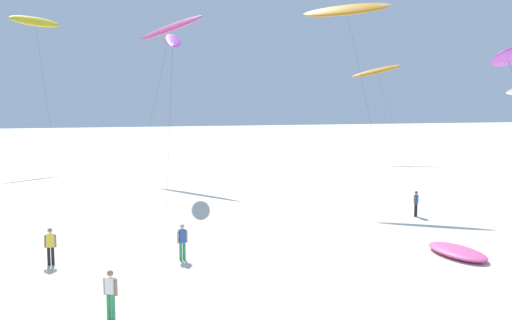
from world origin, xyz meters
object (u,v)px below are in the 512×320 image
object	(u,v)px
person_mid_field	(111,293)
flying_kite_6	(170,28)
flying_kite_3	(346,10)
person_near_left	(50,245)
flying_kite_2	(508,57)
flying_kite_4	(377,71)
grounded_kite_0	(457,251)
flying_kite_0	(173,40)
person_foreground_walker	(416,203)
flying_kite_8	(35,22)
person_near_right	(182,240)

from	to	relation	value
person_mid_field	flying_kite_6	bearing A→B (deg)	79.42
flying_kite_3	person_near_left	xyz separation A→B (m)	(-20.05, -14.00, -12.79)
flying_kite_2	person_mid_field	world-z (taller)	flying_kite_2
flying_kite_4	grounded_kite_0	xyz separation A→B (m)	(-16.86, -41.01, -10.34)
flying_kite_2	person_mid_field	xyz separation A→B (m)	(-21.70, -8.62, -8.52)
flying_kite_0	person_mid_field	xyz separation A→B (m)	(-5.91, -28.25, -10.90)
person_foreground_walker	person_near_left	xyz separation A→B (m)	(-20.86, -5.10, 0.03)
flying_kite_6	grounded_kite_0	size ratio (longest dim) A/B	4.06
flying_kite_6	person_mid_field	bearing A→B (deg)	-100.58
flying_kite_3	flying_kite_6	bearing A→B (deg)	127.11
grounded_kite_0	person_mid_field	distance (m)	16.09
flying_kite_2	person_near_left	bearing A→B (deg)	-176.83
flying_kite_8	person_foreground_walker	size ratio (longest dim) A/B	10.19
person_near_right	flying_kite_4	bearing A→B (deg)	52.75
flying_kite_8	flying_kite_0	bearing A→B (deg)	-60.39
grounded_kite_0	person_near_right	size ratio (longest dim) A/B	2.25
flying_kite_4	flying_kite_6	xyz separation A→B (m)	(-25.76, -9.04, 3.16)
flying_kite_3	person_near_left	distance (m)	27.59
flying_kite_0	grounded_kite_0	size ratio (longest dim) A/B	3.75
person_mid_field	grounded_kite_0	bearing A→B (deg)	14.02
flying_kite_0	grounded_kite_0	xyz separation A→B (m)	(9.69, -24.35, -11.64)
flying_kite_2	grounded_kite_0	xyz separation A→B (m)	(-6.10, -4.73, -9.26)
person_near_left	person_mid_field	bearing A→B (deg)	-72.37
flying_kite_3	person_mid_field	xyz separation A→B (m)	(-17.73, -21.29, -12.75)
flying_kite_8	person_mid_field	bearing A→B (deg)	-82.93
flying_kite_2	flying_kite_3	size ratio (longest dim) A/B	0.70
person_near_right	person_mid_field	bearing A→B (deg)	-116.74
flying_kite_2	flying_kite_6	bearing A→B (deg)	118.82
flying_kite_2	flying_kite_4	distance (m)	37.86
flying_kite_3	grounded_kite_0	size ratio (longest dim) A/B	3.92
flying_kite_2	flying_kite_3	bearing A→B (deg)	107.37
flying_kite_6	person_foreground_walker	size ratio (longest dim) A/B	9.42
person_foreground_walker	person_mid_field	bearing A→B (deg)	-146.24
flying_kite_0	person_near_right	size ratio (longest dim) A/B	8.43
grounded_kite_0	person_foreground_walker	world-z (taller)	person_foreground_walker
flying_kite_0	person_foreground_walker	world-z (taller)	flying_kite_0
flying_kite_4	person_near_left	bearing A→B (deg)	-132.76
grounded_kite_0	person_foreground_walker	distance (m)	9.02
flying_kite_8	person_foreground_walker	distance (m)	46.86
flying_kite_0	flying_kite_3	world-z (taller)	flying_kite_3
person_foreground_walker	grounded_kite_0	bearing A→B (deg)	-109.08
flying_kite_6	person_foreground_walker	distance (m)	29.25
flying_kite_3	person_foreground_walker	world-z (taller)	flying_kite_3
person_foreground_walker	flying_kite_4	bearing A→B (deg)	66.82
person_foreground_walker	person_near_left	world-z (taller)	person_near_left
flying_kite_4	flying_kite_2	bearing A→B (deg)	-106.53
flying_kite_3	person_near_right	bearing A→B (deg)	-134.39
person_mid_field	person_foreground_walker	bearing A→B (deg)	33.76
flying_kite_6	person_near_right	world-z (taller)	flying_kite_6
person_foreground_walker	flying_kite_6	bearing A→B (deg)	116.76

